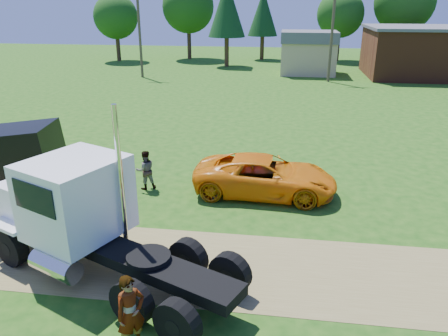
# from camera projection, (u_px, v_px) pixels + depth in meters

# --- Properties ---
(ground) EXTENTS (140.00, 140.00, 0.00)m
(ground) POSITION_uv_depth(u_px,v_px,m) (223.00, 267.00, 13.84)
(ground) COLOR #184A10
(ground) RESTS_ON ground
(dirt_track) EXTENTS (120.00, 4.20, 0.01)m
(dirt_track) POSITION_uv_depth(u_px,v_px,m) (223.00, 267.00, 13.84)
(dirt_track) COLOR olive
(dirt_track) RESTS_ON ground
(white_semi_tractor) EXTENTS (8.73, 5.89, 5.24)m
(white_semi_tractor) POSITION_uv_depth(u_px,v_px,m) (80.00, 215.00, 13.33)
(white_semi_tractor) COLOR black
(white_semi_tractor) RESTS_ON ground
(orange_pickup) EXTENTS (6.20, 3.08, 1.69)m
(orange_pickup) POSITION_uv_depth(u_px,v_px,m) (265.00, 176.00, 18.78)
(orange_pickup) COLOR orange
(orange_pickup) RESTS_ON ground
(spectator_a) EXTENTS (0.85, 0.86, 2.00)m
(spectator_a) POSITION_uv_depth(u_px,v_px,m) (131.00, 313.00, 10.30)
(spectator_a) COLOR #999999
(spectator_a) RESTS_ON ground
(spectator_b) EXTENTS (1.09, 1.02, 1.78)m
(spectator_b) POSITION_uv_depth(u_px,v_px,m) (145.00, 170.00, 19.30)
(spectator_b) COLOR #999999
(spectator_b) RESTS_ON ground
(brick_building) EXTENTS (15.40, 10.40, 5.30)m
(brick_building) POSITION_uv_depth(u_px,v_px,m) (439.00, 52.00, 47.48)
(brick_building) COLOR brown
(brick_building) RESTS_ON ground
(tan_shed) EXTENTS (6.20, 5.40, 4.70)m
(tan_shed) POSITION_uv_depth(u_px,v_px,m) (308.00, 52.00, 49.40)
(tan_shed) COLOR tan
(tan_shed) RESTS_ON ground
(utility_poles) EXTENTS (42.20, 0.28, 9.00)m
(utility_poles) POSITION_uv_depth(u_px,v_px,m) (332.00, 34.00, 43.70)
(utility_poles) COLOR #493629
(utility_poles) RESTS_ON ground
(tree_row) EXTENTS (56.87, 13.69, 11.57)m
(tree_row) POSITION_uv_depth(u_px,v_px,m) (320.00, 8.00, 57.22)
(tree_row) COLOR #362516
(tree_row) RESTS_ON ground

